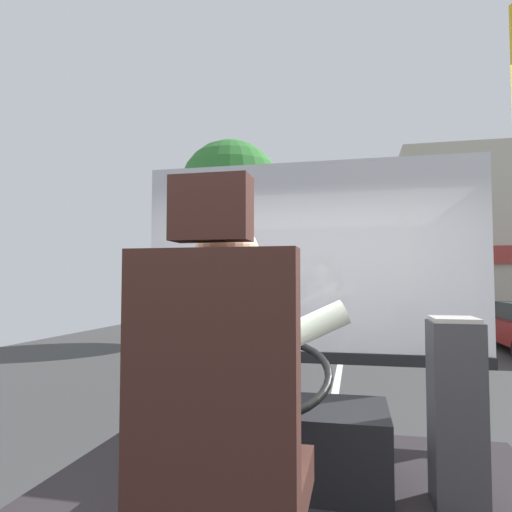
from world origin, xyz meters
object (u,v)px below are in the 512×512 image
Objects in this scene: driver_seat at (221,446)px; fare_box at (456,412)px; bus_driver at (232,377)px; steering_console at (283,439)px.

fare_box is at bearing 51.19° from driver_seat.
driver_seat reaches higher than fare_box.
steering_console is at bearing 90.00° from bus_driver.
bus_driver is 0.85× the size of fare_box.
steering_console is 0.88m from fare_box.
fare_box is at bearing 47.82° from bus_driver.
fare_box is (0.85, 0.93, -0.32)m from bus_driver.
driver_seat is 1.79× the size of bus_driver.
driver_seat is 1.52× the size of fare_box.
driver_seat reaches higher than steering_console.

